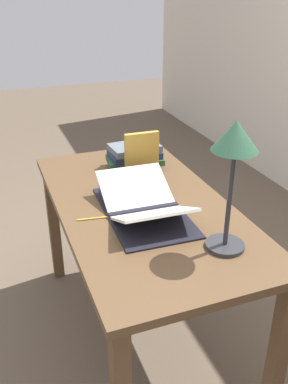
{
  "coord_description": "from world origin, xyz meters",
  "views": [
    {
      "loc": [
        1.59,
        -0.59,
        1.68
      ],
      "look_at": [
        0.05,
        -0.01,
        0.86
      ],
      "focal_mm": 40.0,
      "sensor_mm": 36.0,
      "label": 1
    }
  ],
  "objects_px": {
    "book_stack_tall": "(135,157)",
    "reading_lamp": "(234,151)",
    "open_book": "(144,205)",
    "book_standing_upright": "(142,156)",
    "coffee_mug": "(110,187)",
    "pencil": "(96,218)"
  },
  "relations": [
    {
      "from": "book_stack_tall",
      "to": "reading_lamp",
      "type": "xyz_separation_m",
      "value": [
        0.83,
        0.06,
        0.32
      ]
    },
    {
      "from": "open_book",
      "to": "book_standing_upright",
      "type": "distance_m",
      "value": 0.36
    },
    {
      "from": "book_standing_upright",
      "to": "reading_lamp",
      "type": "height_order",
      "value": "reading_lamp"
    },
    {
      "from": "coffee_mug",
      "to": "reading_lamp",
      "type": "bearing_deg",
      "value": 26.2
    },
    {
      "from": "open_book",
      "to": "reading_lamp",
      "type": "xyz_separation_m",
      "value": [
        0.36,
        0.19,
        0.35
      ]
    },
    {
      "from": "book_stack_tall",
      "to": "coffee_mug",
      "type": "xyz_separation_m",
      "value": [
        0.26,
        -0.21,
        -0.02
      ]
    },
    {
      "from": "book_stack_tall",
      "to": "reading_lamp",
      "type": "height_order",
      "value": "reading_lamp"
    },
    {
      "from": "open_book",
      "to": "pencil",
      "type": "relative_size",
      "value": 3.58
    },
    {
      "from": "book_stack_tall",
      "to": "reading_lamp",
      "type": "distance_m",
      "value": 0.89
    },
    {
      "from": "book_stack_tall",
      "to": "book_standing_upright",
      "type": "xyz_separation_m",
      "value": [
        0.14,
        -0.01,
        0.06
      ]
    },
    {
      "from": "reading_lamp",
      "to": "pencil",
      "type": "relative_size",
      "value": 3.09
    },
    {
      "from": "coffee_mug",
      "to": "book_standing_upright",
      "type": "bearing_deg",
      "value": 121.44
    },
    {
      "from": "pencil",
      "to": "book_stack_tall",
      "type": "bearing_deg",
      "value": 143.58
    },
    {
      "from": "open_book",
      "to": "coffee_mug",
      "type": "distance_m",
      "value": 0.22
    },
    {
      "from": "open_book",
      "to": "coffee_mug",
      "type": "height_order",
      "value": "open_book"
    },
    {
      "from": "book_stack_tall",
      "to": "pencil",
      "type": "relative_size",
      "value": 1.92
    },
    {
      "from": "reading_lamp",
      "to": "pencil",
      "type": "height_order",
      "value": "reading_lamp"
    },
    {
      "from": "reading_lamp",
      "to": "open_book",
      "type": "bearing_deg",
      "value": -152.14
    },
    {
      "from": "open_book",
      "to": "reading_lamp",
      "type": "bearing_deg",
      "value": 29.91
    },
    {
      "from": "coffee_mug",
      "to": "pencil",
      "type": "bearing_deg",
      "value": -32.68
    },
    {
      "from": "coffee_mug",
      "to": "pencil",
      "type": "relative_size",
      "value": 0.66
    },
    {
      "from": "book_stack_tall",
      "to": "coffee_mug",
      "type": "distance_m",
      "value": 0.34
    }
  ]
}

